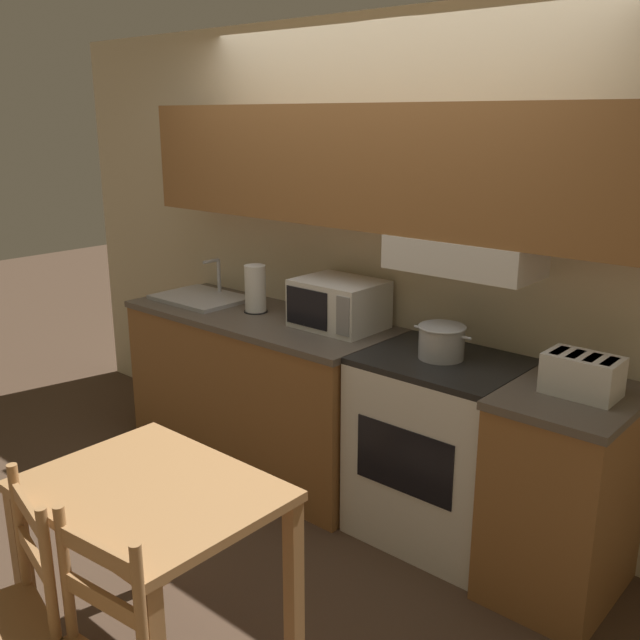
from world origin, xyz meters
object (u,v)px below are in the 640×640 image
stove_range (438,449)px  chair_left_of_table (0,626)px  sink_basin (201,297)px  dining_table (153,518)px  paper_towel_roll (255,289)px  microwave (339,304)px  cooking_pot (442,341)px  toaster (582,375)px

stove_range → chair_left_of_table: bearing=-102.3°
sink_basin → dining_table: (1.43, -1.44, -0.31)m
paper_towel_roll → microwave: bearing=7.8°
stove_range → dining_table: 1.50m
cooking_pot → paper_towel_roll: paper_towel_roll is taller
toaster → chair_left_of_table: size_ratio=0.34×
dining_table → cooking_pot: bearing=78.8°
paper_towel_roll → dining_table: bearing=-56.6°
microwave → dining_table: 1.65m
microwave → dining_table: bearing=-75.3°
paper_towel_roll → dining_table: 1.81m
dining_table → chair_left_of_table: (-0.13, -0.53, -0.20)m
dining_table → microwave: bearing=104.7°
chair_left_of_table → paper_towel_roll: bearing=125.7°
stove_range → sink_basin: bearing=-179.3°
stove_range → dining_table: stove_range is taller
cooking_pot → microwave: 0.70m
stove_range → cooking_pot: cooking_pot is taller
stove_range → microwave: (-0.71, 0.09, 0.60)m
toaster → paper_towel_roll: size_ratio=1.11×
stove_range → toaster: bearing=-0.8°
cooking_pot → chair_left_of_table: bearing=-101.9°
toaster → dining_table: toaster is taller
cooking_pot → microwave: (-0.69, 0.08, 0.05)m
toaster → paper_towel_roll: 1.94m
stove_range → microwave: 0.93m
microwave → stove_range: bearing=-6.9°
toaster → stove_range: bearing=179.2°
sink_basin → stove_range: bearing=0.7°
stove_range → toaster: toaster is taller
microwave → paper_towel_roll: paper_towel_roll is taller
stove_range → microwave: bearing=173.1°
sink_basin → cooking_pot: bearing=1.0°
toaster → chair_left_of_table: 2.33m
cooking_pot → dining_table: (-0.29, -1.47, -0.38)m
cooking_pot → microwave: bearing=173.5°
microwave → chair_left_of_table: (0.27, -2.07, -0.63)m
cooking_pot → dining_table: bearing=-101.2°
stove_range → sink_basin: 1.80m
dining_table → chair_left_of_table: size_ratio=0.99×
toaster → sink_basin: size_ratio=0.55×
stove_range → microwave: microwave is taller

